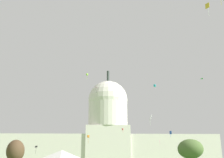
{
  "coord_description": "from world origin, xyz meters",
  "views": [
    {
      "loc": [
        0.94,
        -27.6,
        2.48
      ],
      "look_at": [
        3.62,
        62.42,
        29.33
      ],
      "focal_mm": 44.76,
      "sensor_mm": 36.0,
      "label": 1
    }
  ],
  "objects_px": {
    "tree_west_far": "(15,151)",
    "kite_green_mid": "(203,80)",
    "kite_blue_low": "(171,133)",
    "tree_east_mid": "(190,149)",
    "kite_black_low": "(36,147)",
    "kite_cyan_high": "(155,86)",
    "kite_turquoise_low": "(88,135)",
    "kite_lime_high": "(87,75)",
    "kite_white_low": "(151,118)",
    "kite_red_low": "(123,129)",
    "kite_magenta_high": "(97,88)",
    "capitol_building": "(108,136)",
    "kite_orange_low": "(88,136)",
    "kite_gold_high": "(207,6)",
    "kite_pink_low": "(160,141)"
  },
  "relations": [
    {
      "from": "tree_west_far",
      "to": "kite_green_mid",
      "type": "relative_size",
      "value": 7.9
    },
    {
      "from": "kite_blue_low",
      "to": "tree_east_mid",
      "type": "bearing_deg",
      "value": 0.09
    },
    {
      "from": "kite_blue_low",
      "to": "kite_black_low",
      "type": "bearing_deg",
      "value": -87.69
    },
    {
      "from": "kite_cyan_high",
      "to": "kite_black_low",
      "type": "bearing_deg",
      "value": -129.87
    },
    {
      "from": "kite_cyan_high",
      "to": "tree_east_mid",
      "type": "bearing_deg",
      "value": -60.74
    },
    {
      "from": "kite_turquoise_low",
      "to": "kite_green_mid",
      "type": "relative_size",
      "value": 1.49
    },
    {
      "from": "kite_lime_high",
      "to": "tree_east_mid",
      "type": "bearing_deg",
      "value": -174.55
    },
    {
      "from": "kite_white_low",
      "to": "kite_turquoise_low",
      "type": "height_order",
      "value": "kite_turquoise_low"
    },
    {
      "from": "kite_red_low",
      "to": "tree_east_mid",
      "type": "bearing_deg",
      "value": 149.75
    },
    {
      "from": "kite_magenta_high",
      "to": "kite_lime_high",
      "type": "relative_size",
      "value": 0.95
    },
    {
      "from": "tree_east_mid",
      "to": "kite_lime_high",
      "type": "bearing_deg",
      "value": 131.48
    },
    {
      "from": "capitol_building",
      "to": "kite_cyan_high",
      "type": "bearing_deg",
      "value": -65.41
    },
    {
      "from": "capitol_building",
      "to": "kite_orange_low",
      "type": "xyz_separation_m",
      "value": [
        -9.98,
        -62.44,
        -5.39
      ]
    },
    {
      "from": "capitol_building",
      "to": "kite_red_low",
      "type": "relative_size",
      "value": 75.02
    },
    {
      "from": "kite_gold_high",
      "to": "kite_cyan_high",
      "type": "distance_m",
      "value": 86.2
    },
    {
      "from": "kite_blue_low",
      "to": "kite_orange_low",
      "type": "distance_m",
      "value": 37.4
    },
    {
      "from": "kite_pink_low",
      "to": "capitol_building",
      "type": "bearing_deg",
      "value": 126.87
    },
    {
      "from": "tree_west_far",
      "to": "kite_gold_high",
      "type": "distance_m",
      "value": 92.79
    },
    {
      "from": "kite_gold_high",
      "to": "kite_pink_low",
      "type": "xyz_separation_m",
      "value": [
        10.07,
        114.0,
        -22.15
      ]
    },
    {
      "from": "kite_turquoise_low",
      "to": "kite_black_low",
      "type": "height_order",
      "value": "kite_turquoise_low"
    },
    {
      "from": "kite_gold_high",
      "to": "kite_green_mid",
      "type": "bearing_deg",
      "value": 175.66
    },
    {
      "from": "kite_black_low",
      "to": "kite_red_low",
      "type": "bearing_deg",
      "value": 84.48
    },
    {
      "from": "kite_cyan_high",
      "to": "kite_lime_high",
      "type": "relative_size",
      "value": 0.82
    },
    {
      "from": "kite_magenta_high",
      "to": "kite_green_mid",
      "type": "bearing_deg",
      "value": 139.75
    },
    {
      "from": "kite_blue_low",
      "to": "kite_gold_high",
      "type": "distance_m",
      "value": 69.98
    },
    {
      "from": "tree_east_mid",
      "to": "kite_gold_high",
      "type": "bearing_deg",
      "value": -99.27
    },
    {
      "from": "kite_gold_high",
      "to": "kite_orange_low",
      "type": "height_order",
      "value": "kite_gold_high"
    },
    {
      "from": "tree_east_mid",
      "to": "kite_pink_low",
      "type": "bearing_deg",
      "value": 87.79
    },
    {
      "from": "kite_white_low",
      "to": "kite_gold_high",
      "type": "bearing_deg",
      "value": -101.31
    },
    {
      "from": "capitol_building",
      "to": "kite_white_low",
      "type": "height_order",
      "value": "capitol_building"
    },
    {
      "from": "tree_east_mid",
      "to": "kite_turquoise_low",
      "type": "relative_size",
      "value": 5.82
    },
    {
      "from": "kite_black_low",
      "to": "kite_orange_low",
      "type": "height_order",
      "value": "kite_orange_low"
    },
    {
      "from": "kite_turquoise_low",
      "to": "kite_black_low",
      "type": "relative_size",
      "value": 0.68
    },
    {
      "from": "kite_white_low",
      "to": "kite_red_low",
      "type": "bearing_deg",
      "value": 34.6
    },
    {
      "from": "tree_east_mid",
      "to": "kite_magenta_high",
      "type": "height_order",
      "value": "kite_magenta_high"
    },
    {
      "from": "kite_turquoise_low",
      "to": "kite_magenta_high",
      "type": "distance_m",
      "value": 29.27
    },
    {
      "from": "kite_white_low",
      "to": "kite_cyan_high",
      "type": "height_order",
      "value": "kite_cyan_high"
    },
    {
      "from": "kite_white_low",
      "to": "kite_green_mid",
      "type": "relative_size",
      "value": 1.8
    },
    {
      "from": "tree_east_mid",
      "to": "kite_gold_high",
      "type": "xyz_separation_m",
      "value": [
        -7.43,
        -45.52,
        29.56
      ]
    },
    {
      "from": "kite_turquoise_low",
      "to": "kite_lime_high",
      "type": "distance_m",
      "value": 32.5
    },
    {
      "from": "kite_magenta_high",
      "to": "kite_gold_high",
      "type": "bearing_deg",
      "value": 119.6
    },
    {
      "from": "tree_east_mid",
      "to": "kite_lime_high",
      "type": "xyz_separation_m",
      "value": [
        -40.17,
        45.43,
        41.67
      ]
    },
    {
      "from": "kite_magenta_high",
      "to": "kite_orange_low",
      "type": "relative_size",
      "value": 0.88
    },
    {
      "from": "kite_green_mid",
      "to": "tree_west_far",
      "type": "bearing_deg",
      "value": 55.86
    },
    {
      "from": "kite_blue_low",
      "to": "kite_green_mid",
      "type": "relative_size",
      "value": 1.88
    },
    {
      "from": "tree_west_far",
      "to": "kite_green_mid",
      "type": "bearing_deg",
      "value": -15.21
    },
    {
      "from": "kite_orange_low",
      "to": "kite_cyan_high",
      "type": "relative_size",
      "value": 1.31
    },
    {
      "from": "kite_orange_low",
      "to": "kite_cyan_high",
      "type": "distance_m",
      "value": 44.75
    },
    {
      "from": "tree_west_far",
      "to": "kite_cyan_high",
      "type": "height_order",
      "value": "kite_cyan_high"
    },
    {
      "from": "kite_black_low",
      "to": "kite_white_low",
      "type": "bearing_deg",
      "value": 5.54
    }
  ]
}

